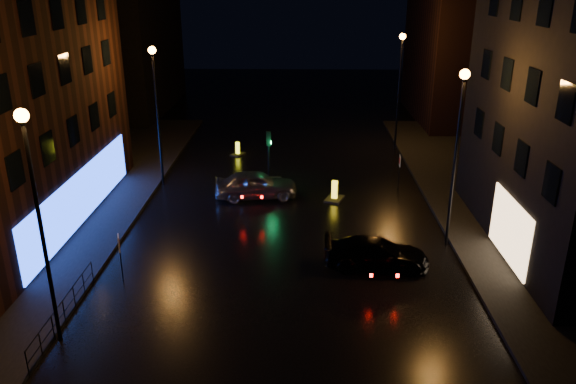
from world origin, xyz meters
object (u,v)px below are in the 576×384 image
at_px(silver_hatchback, 256,185).
at_px(traffic_signal, 269,177).
at_px(bollard_far, 238,152).
at_px(bollard_near, 334,196).
at_px(road_sign_right, 400,164).
at_px(road_sign_left, 119,247).
at_px(dark_sedan, 376,253).

bearing_deg(silver_hatchback, traffic_signal, -23.80).
bearing_deg(bollard_far, bollard_near, -28.44).
bearing_deg(silver_hatchback, road_sign_right, -84.79).
height_order(traffic_signal, road_sign_left, traffic_signal).
height_order(silver_hatchback, bollard_far, silver_hatchback).
height_order(silver_hatchback, road_sign_right, road_sign_right).
xyz_separation_m(bollard_near, road_sign_left, (-9.51, -9.38, 1.31)).
xyz_separation_m(silver_hatchback, road_sign_right, (8.56, 1.87, 0.73)).
xyz_separation_m(bollard_near, road_sign_right, (4.01, 2.13, 1.28)).
xyz_separation_m(bollard_near, bollard_far, (-6.51, 8.58, -0.05)).
height_order(dark_sedan, road_sign_left, road_sign_left).
height_order(traffic_signal, bollard_far, traffic_signal).
relative_size(traffic_signal, road_sign_left, 1.65).
xyz_separation_m(dark_sedan, road_sign_left, (-10.91, -1.40, 0.90)).
relative_size(silver_hatchback, road_sign_left, 2.26).
height_order(road_sign_left, road_sign_right, road_sign_left).
bearing_deg(bollard_far, dark_sedan, -40.10).
height_order(silver_hatchback, road_sign_left, road_sign_left).
bearing_deg(dark_sedan, traffic_signal, 30.16).
distance_m(traffic_signal, silver_hatchback, 2.25).
xyz_separation_m(silver_hatchback, road_sign_left, (-4.96, -9.64, 0.76)).
height_order(traffic_signal, silver_hatchback, traffic_signal).
relative_size(bollard_far, road_sign_right, 0.63).
relative_size(traffic_signal, bollard_far, 2.68).
bearing_deg(road_sign_left, bollard_near, 26.28).
xyz_separation_m(traffic_signal, road_sign_left, (-5.60, -11.78, 1.06)).
distance_m(traffic_signal, bollard_near, 4.59).
relative_size(dark_sedan, bollard_near, 2.96).
distance_m(silver_hatchback, bollard_near, 4.59).
bearing_deg(bollard_far, road_sign_left, -75.13).
bearing_deg(bollard_near, road_sign_right, 48.59).
bearing_deg(bollard_near, traffic_signal, 169.05).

